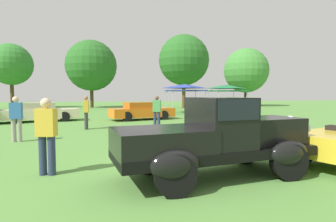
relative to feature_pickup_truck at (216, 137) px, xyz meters
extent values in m
plane|color=#568C3D|center=(-0.45, 0.53, -0.86)|extent=(120.00, 120.00, 0.00)
cube|color=black|center=(-0.04, -0.01, -0.30)|extent=(4.42, 2.12, 0.20)
cube|color=black|center=(1.21, 0.20, 0.08)|extent=(1.72, 1.33, 0.60)
ellipsoid|color=silver|center=(2.01, 0.33, 0.06)|extent=(0.24, 0.54, 0.68)
cube|color=black|center=(0.08, 0.01, 0.32)|extent=(1.23, 1.52, 1.04)
cube|color=black|center=(0.08, 0.01, 0.62)|extent=(1.14, 1.54, 0.40)
cube|color=black|center=(-1.22, -0.20, 0.00)|extent=(2.05, 1.69, 0.48)
ellipsoid|color=black|center=(1.16, 0.92, -0.30)|extent=(0.97, 0.51, 0.52)
ellipsoid|color=black|center=(1.40, -0.50, -0.30)|extent=(0.97, 0.51, 0.52)
ellipsoid|color=black|center=(-1.34, 0.51, -0.30)|extent=(0.97, 0.51, 0.52)
ellipsoid|color=black|center=(-1.10, -0.91, -0.30)|extent=(0.97, 0.51, 0.52)
sphere|color=silver|center=(1.98, 0.77, 0.14)|extent=(0.18, 0.18, 0.18)
sphere|color=silver|center=(2.13, -0.09, 0.14)|extent=(0.18, 0.18, 0.18)
cylinder|color=black|center=(1.16, 0.92, -0.48)|extent=(0.76, 0.24, 0.76)
cylinder|color=black|center=(1.40, -0.50, -0.48)|extent=(0.76, 0.24, 0.76)
cylinder|color=black|center=(-1.34, 0.51, -0.48)|extent=(0.76, 0.24, 0.76)
cylinder|color=black|center=(-1.10, -0.91, -0.48)|extent=(0.76, 0.24, 0.76)
cylinder|color=black|center=(2.63, 0.64, -0.53)|extent=(0.66, 0.20, 0.66)
cube|color=beige|center=(-6.79, 13.27, -0.36)|extent=(4.85, 2.81, 0.60)
cube|color=#B3AB8E|center=(-6.97, 13.22, 0.14)|extent=(2.32, 1.92, 0.44)
cylinder|color=black|center=(-5.27, 12.88, -0.54)|extent=(0.64, 0.22, 0.64)
cylinder|color=black|center=(-7.92, 12.17, -0.54)|extent=(0.64, 0.22, 0.64)
cube|color=orange|center=(-0.23, 13.18, -0.36)|extent=(4.69, 2.81, 0.60)
cube|color=#BB5914|center=(-0.40, 13.14, 0.14)|extent=(2.26, 1.92, 0.44)
cylinder|color=black|center=(1.25, 12.80, -0.54)|extent=(0.64, 0.22, 0.64)
cylinder|color=black|center=(-1.29, 12.08, -0.54)|extent=(0.64, 0.22, 0.64)
cylinder|color=#283351|center=(-3.47, 0.83, -0.43)|extent=(0.16, 0.16, 0.86)
cylinder|color=#283351|center=(-3.67, 0.88, -0.43)|extent=(0.16, 0.16, 0.86)
cube|color=gold|center=(-3.57, 0.86, 0.30)|extent=(0.44, 0.32, 0.60)
sphere|color=beige|center=(-3.57, 0.86, 0.72)|extent=(0.22, 0.22, 0.22)
cylinder|color=#283351|center=(-0.05, 8.33, -0.43)|extent=(0.16, 0.16, 0.86)
cylinder|color=#283351|center=(0.14, 8.26, -0.43)|extent=(0.16, 0.16, 0.86)
cube|color=#4C9351|center=(0.04, 8.30, 0.30)|extent=(0.46, 0.36, 0.60)
sphere|color=brown|center=(0.04, 8.30, 0.72)|extent=(0.22, 0.22, 0.22)
cylinder|color=#383838|center=(-3.51, 8.52, -0.43)|extent=(0.16, 0.16, 0.86)
cylinder|color=#383838|center=(-3.51, 8.72, -0.43)|extent=(0.16, 0.16, 0.86)
cube|color=gold|center=(-3.51, 8.62, 0.30)|extent=(0.24, 0.40, 0.60)
sphere|color=#936B4C|center=(-3.51, 8.62, 0.72)|extent=(0.22, 0.22, 0.22)
cylinder|color=#9E998E|center=(-5.78, 5.43, -0.43)|extent=(0.16, 0.16, 0.86)
cylinder|color=#9E998E|center=(-5.58, 5.44, -0.43)|extent=(0.16, 0.16, 0.86)
cube|color=#336BB2|center=(-5.68, 5.44, 0.30)|extent=(0.41, 0.25, 0.60)
sphere|color=beige|center=(-5.68, 5.44, 0.72)|extent=(0.22, 0.22, 0.22)
cylinder|color=#B7B7BC|center=(5.84, 20.21, 0.16)|extent=(0.05, 0.05, 2.05)
cylinder|color=#B7B7BC|center=(5.84, 17.27, 0.16)|extent=(0.05, 0.05, 2.05)
cylinder|color=#B7B7BC|center=(2.89, 20.21, 0.16)|extent=(0.05, 0.05, 2.05)
cylinder|color=#B7B7BC|center=(2.89, 17.27, 0.16)|extent=(0.05, 0.05, 2.05)
cube|color=#2D429E|center=(4.36, 18.74, 1.24)|extent=(3.27, 3.27, 0.10)
pyramid|color=#2D429E|center=(4.36, 18.74, 1.66)|extent=(3.21, 3.21, 0.38)
cylinder|color=#B7B7BC|center=(10.30, 21.03, 0.16)|extent=(0.05, 0.05, 2.05)
cylinder|color=#B7B7BC|center=(10.30, 18.18, 0.16)|extent=(0.05, 0.05, 2.05)
cylinder|color=#B7B7BC|center=(7.45, 21.03, 0.16)|extent=(0.05, 0.05, 2.05)
cylinder|color=#B7B7BC|center=(7.45, 18.18, 0.16)|extent=(0.05, 0.05, 2.05)
cube|color=#1E703D|center=(8.88, 19.60, 1.24)|extent=(3.17, 3.17, 0.10)
pyramid|color=#1E703D|center=(8.88, 19.60, 1.66)|extent=(3.10, 3.10, 0.38)
cylinder|color=#47331E|center=(-14.87, 31.96, 1.19)|extent=(0.44, 0.44, 4.10)
sphere|color=#337A2D|center=(-14.87, 31.96, 4.68)|extent=(5.24, 5.24, 5.24)
cylinder|color=#47331E|center=(-5.01, 31.13, 0.98)|extent=(0.44, 0.44, 3.69)
sphere|color=#286623|center=(-5.01, 31.13, 4.64)|extent=(6.60, 6.60, 6.60)
cylinder|color=brown|center=(6.56, 27.51, 1.29)|extent=(0.44, 0.44, 4.31)
sphere|color=#286623|center=(6.56, 27.51, 5.19)|extent=(6.35, 6.35, 6.35)
cylinder|color=#47331E|center=(17.02, 31.20, 0.87)|extent=(0.44, 0.44, 3.47)
sphere|color=#428938|center=(17.02, 31.20, 4.40)|extent=(6.51, 6.51, 6.51)
camera|label=1|loc=(-2.12, -5.31, 0.91)|focal=28.51mm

